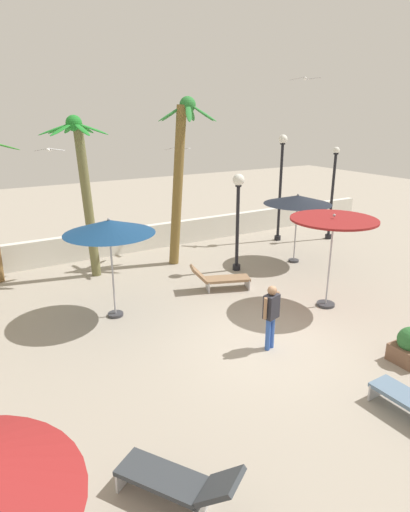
% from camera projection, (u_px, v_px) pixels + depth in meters
% --- Properties ---
extents(ground_plane, '(56.00, 56.00, 0.00)m').
position_uv_depth(ground_plane, '(268.00, 344.00, 10.53)').
color(ground_plane, '#9E9384').
extents(boundary_wall, '(25.20, 0.30, 1.00)m').
position_uv_depth(boundary_wall, '(134.00, 239.00, 17.47)').
color(boundary_wall, silver).
rests_on(boundary_wall, ground_plane).
extents(patio_umbrella_1, '(2.49, 2.49, 2.61)m').
position_uv_depth(patio_umbrella_1, '(298.00, 200.00, 15.62)').
color(patio_umbrella_1, '#333338').
rests_on(patio_umbrella_1, ground_plane).
extents(patio_umbrella_3, '(2.41, 2.41, 2.80)m').
position_uv_depth(patio_umbrella_3, '(109.00, 227.00, 11.19)').
color(patio_umbrella_3, '#333338').
rests_on(patio_umbrella_3, ground_plane).
extents(patio_umbrella_4, '(2.39, 2.39, 2.75)m').
position_uv_depth(patio_umbrella_4, '(333.00, 226.00, 11.86)').
color(patio_umbrella_4, '#333338').
rests_on(patio_umbrella_4, ground_plane).
extents(palm_tree_0, '(2.20, 2.21, 5.34)m').
position_uv_depth(palm_tree_0, '(84.00, 180.00, 13.89)').
color(palm_tree_0, brown).
rests_on(palm_tree_0, ground_plane).
extents(palm_tree_2, '(2.16, 1.98, 5.94)m').
position_uv_depth(palm_tree_2, '(180.00, 167.00, 15.24)').
color(palm_tree_2, brown).
rests_on(palm_tree_2, ground_plane).
extents(lamp_post_0, '(0.37, 0.37, 4.55)m').
position_uv_depth(lamp_post_0, '(281.00, 177.00, 18.28)').
color(lamp_post_0, black).
rests_on(lamp_post_0, ground_plane).
extents(lamp_post_1, '(0.28, 0.28, 4.03)m').
position_uv_depth(lamp_post_1, '(332.00, 192.00, 18.71)').
color(lamp_post_1, black).
rests_on(lamp_post_1, ground_plane).
extents(lamp_post_2, '(0.40, 0.40, 3.44)m').
position_uv_depth(lamp_post_2, '(238.00, 208.00, 14.80)').
color(lamp_post_2, black).
rests_on(lamp_post_2, ground_plane).
extents(lounge_chair_0, '(1.49, 1.88, 0.84)m').
position_uv_depth(lounge_chair_0, '(178.00, 481.00, 6.11)').
color(lounge_chair_0, '#B7B7BC').
rests_on(lounge_chair_0, ground_plane).
extents(lounge_chair_1, '(1.96, 1.18, 0.84)m').
position_uv_depth(lounge_chair_1, '(220.00, 278.00, 13.65)').
color(lounge_chair_1, '#B7B7BC').
rests_on(lounge_chair_1, ground_plane).
extents(guest_0, '(0.54, 0.33, 1.62)m').
position_uv_depth(guest_0, '(271.00, 311.00, 10.01)').
color(guest_0, '#3359B2').
rests_on(guest_0, ground_plane).
extents(seagull_0, '(0.57, 1.23, 0.16)m').
position_uv_depth(seagull_0, '(178.00, 149.00, 16.79)').
color(seagull_0, white).
extents(seagull_1, '(1.00, 0.70, 0.14)m').
position_uv_depth(seagull_1, '(49.00, 150.00, 15.55)').
color(seagull_1, white).
extents(seagull_2, '(1.07, 0.85, 0.15)m').
position_uv_depth(seagull_2, '(305.00, 79.00, 17.40)').
color(seagull_2, white).
extents(planter, '(0.70, 0.70, 0.85)m').
position_uv_depth(planter, '(410.00, 347.00, 9.65)').
color(planter, brown).
rests_on(planter, ground_plane).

